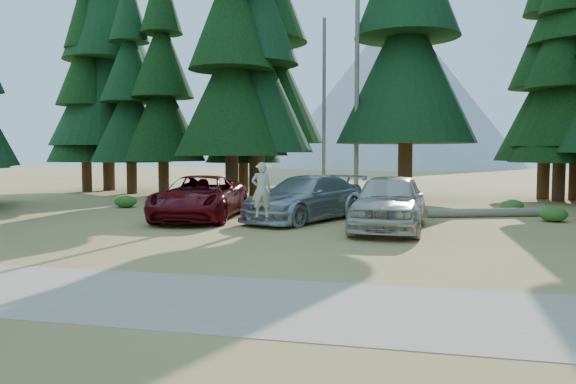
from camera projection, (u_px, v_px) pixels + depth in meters
name	position (u px, v px, depth m)	size (l,w,h in m)	color
ground	(271.00, 241.00, 16.03)	(160.00, 160.00, 0.00)	#A07E43
gravel_strip	(175.00, 298.00, 9.72)	(26.00, 3.50, 0.01)	tan
forest_belt_north	(342.00, 199.00, 30.60)	(36.00, 7.00, 22.00)	black
snag_front	(357.00, 86.00, 29.51)	(0.24, 0.24, 12.00)	gray
snag_back	(324.00, 109.00, 31.49)	(0.20, 0.20, 10.00)	gray
mountain_peak	(383.00, 96.00, 101.41)	(48.00, 50.00, 28.00)	#9D9EA5
red_pickup	(199.00, 198.00, 21.16)	(2.74, 5.94, 1.65)	#5B070E
silver_minivan_center	(305.00, 198.00, 20.75)	(2.34, 5.76, 1.67)	#A4A8AC
silver_minivan_right	(389.00, 202.00, 18.15)	(2.19, 5.45, 1.86)	beige
frisbee_player	(261.00, 189.00, 17.13)	(0.72, 0.60, 1.68)	beige
log_left	(283.00, 206.00, 24.55)	(0.34, 0.34, 4.80)	gray
log_mid	(336.00, 208.00, 23.98)	(0.27, 0.27, 3.30)	gray
log_right	(493.00, 213.00, 21.99)	(0.35, 0.35, 5.46)	gray
shrub_far_left	(177.00, 203.00, 24.62)	(1.18, 1.18, 0.65)	#31651E
shrub_left	(252.00, 201.00, 26.55)	(0.86, 0.86, 0.47)	#31651E
shrub_center_left	(297.00, 207.00, 22.60)	(1.17, 1.17, 0.65)	#31651E
shrub_center_right	(282.00, 204.00, 24.51)	(0.97, 0.97, 0.53)	#31651E
shrub_right	(402.00, 211.00, 21.49)	(1.04, 1.04, 0.57)	#31651E
shrub_far_right	(512.00, 206.00, 23.82)	(0.98, 0.98, 0.54)	#31651E
shrub_edge_west	(126.00, 202.00, 25.81)	(1.00, 1.00, 0.55)	#31651E
shrub_edge_east	(554.00, 214.00, 20.48)	(0.97, 0.97, 0.54)	#31651E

